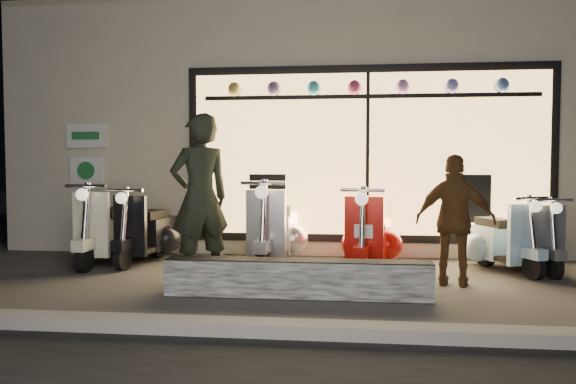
% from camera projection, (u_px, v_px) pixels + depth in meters
% --- Properties ---
extents(ground, '(40.00, 40.00, 0.00)m').
position_uv_depth(ground, '(302.00, 284.00, 6.59)').
color(ground, '#383533').
rests_on(ground, ground).
extents(kerb, '(40.00, 0.25, 0.12)m').
position_uv_depth(kerb, '(281.00, 329.00, 4.60)').
color(kerb, slate).
rests_on(kerb, ground).
extents(shop_building, '(10.20, 6.23, 4.20)m').
position_uv_depth(shop_building, '(324.00, 129.00, 11.42)').
color(shop_building, beige).
rests_on(shop_building, ground).
extents(graffiti_barrier, '(2.82, 0.28, 0.40)m').
position_uv_depth(graffiti_barrier, '(297.00, 278.00, 5.93)').
color(graffiti_barrier, black).
rests_on(graffiti_barrier, ground).
extents(scooter_silver, '(0.56, 1.60, 1.14)m').
position_uv_depth(scooter_silver, '(275.00, 232.00, 7.82)').
color(scooter_silver, black).
rests_on(scooter_silver, ground).
extents(scooter_red, '(0.64, 1.51, 1.07)m').
position_uv_depth(scooter_red, '(370.00, 238.00, 7.45)').
color(scooter_red, black).
rests_on(scooter_red, ground).
extents(scooter_black, '(0.57, 1.45, 1.03)m').
position_uv_depth(scooter_black, '(149.00, 232.00, 8.13)').
color(scooter_black, black).
rests_on(scooter_black, ground).
extents(scooter_cream, '(0.49, 1.52, 1.09)m').
position_uv_depth(scooter_cream, '(111.00, 231.00, 8.04)').
color(scooter_cream, black).
rests_on(scooter_cream, ground).
extents(scooter_blue, '(0.78, 1.33, 0.97)m').
position_uv_depth(scooter_blue, '(497.00, 240.00, 7.47)').
color(scooter_blue, black).
rests_on(scooter_blue, ground).
extents(scooter_grey, '(0.54, 1.33, 0.94)m').
position_uv_depth(scooter_grey, '(529.00, 241.00, 7.51)').
color(scooter_grey, black).
rests_on(scooter_grey, ground).
extents(man, '(0.87, 0.82, 2.01)m').
position_uv_depth(man, '(200.00, 198.00, 6.70)').
color(man, black).
rests_on(man, ground).
extents(woman, '(0.95, 0.54, 1.52)m').
position_uv_depth(woman, '(455.00, 220.00, 6.46)').
color(woman, brown).
rests_on(woman, ground).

